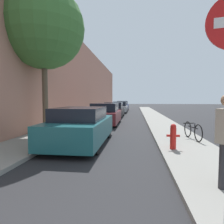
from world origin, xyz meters
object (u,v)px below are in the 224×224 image
at_px(parked_car_black, 114,110).
at_px(street_tree_near, 44,28).
at_px(parked_car_silver, 120,107).
at_px(parked_car_navy, 123,106).
at_px(parked_car_teal, 81,126).
at_px(parked_car_maroon, 105,114).
at_px(bicycle, 193,131).
at_px(fire_hydrant, 173,136).

bearing_deg(parked_car_black, street_tree_near, -101.83).
relative_size(parked_car_black, parked_car_silver, 1.09).
bearing_deg(parked_car_navy, parked_car_teal, -90.13).
distance_m(parked_car_maroon, parked_car_navy, 17.23).
distance_m(parked_car_navy, street_tree_near, 22.16).
distance_m(parked_car_black, parked_car_silver, 6.04).
bearing_deg(parked_car_navy, parked_car_maroon, -90.14).
height_order(parked_car_teal, parked_car_maroon, parked_car_maroon).
bearing_deg(street_tree_near, parked_car_maroon, 63.54).
bearing_deg(bicycle, parked_car_maroon, 122.39).
relative_size(parked_car_silver, fire_hydrant, 5.28).
bearing_deg(fire_hydrant, bicycle, 57.18).
height_order(parked_car_maroon, parked_car_silver, parked_car_maroon).
bearing_deg(street_tree_near, parked_car_black, 78.17).
relative_size(parked_car_teal, parked_car_black, 0.92).
xyz_separation_m(parked_car_silver, street_tree_near, (-2.25, -16.28, 4.31)).
bearing_deg(parked_car_navy, bicycle, -79.08).
bearing_deg(street_tree_near, parked_car_navy, 84.10).
relative_size(parked_car_maroon, bicycle, 2.68).
bearing_deg(parked_car_teal, fire_hydrant, -13.60).
xyz_separation_m(fire_hydrant, bicycle, (1.07, 1.67, -0.08)).
bearing_deg(bicycle, parked_car_black, 103.66).
bearing_deg(bicycle, parked_car_navy, 92.64).
height_order(parked_car_teal, parked_car_black, parked_car_black).
relative_size(street_tree_near, bicycle, 4.17).
bearing_deg(parked_car_teal, parked_car_maroon, 89.91).
relative_size(parked_car_maroon, street_tree_near, 0.64).
bearing_deg(fire_hydrant, parked_car_teal, 166.40).
xyz_separation_m(parked_car_black, parked_car_navy, (0.09, 11.39, 0.01)).
distance_m(parked_car_maroon, parked_car_silver, 11.88).
height_order(parked_car_black, street_tree_near, street_tree_near).
xyz_separation_m(parked_car_teal, bicycle, (4.35, 0.87, -0.22)).
bearing_deg(fire_hydrant, parked_car_maroon, 115.94).
relative_size(parked_car_teal, street_tree_near, 0.64).
bearing_deg(parked_car_maroon, bicycle, -49.33).
height_order(street_tree_near, bicycle, street_tree_near).
xyz_separation_m(parked_car_teal, street_tree_near, (-2.18, 1.52, 4.32)).
bearing_deg(street_tree_near, fire_hydrant, -23.00).
bearing_deg(bicycle, parked_car_teal, -176.95).
height_order(parked_car_teal, parked_car_navy, parked_car_navy).
xyz_separation_m(parked_car_maroon, street_tree_near, (-2.19, -4.40, 4.32)).
bearing_deg(fire_hydrant, parked_car_silver, 99.79).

